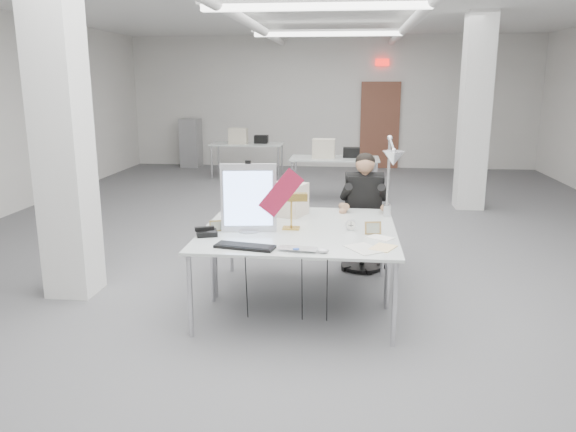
# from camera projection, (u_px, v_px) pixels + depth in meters

# --- Properties ---
(room_shell) EXTENTS (10.04, 14.04, 3.24)m
(room_shell) POSITION_uv_depth(u_px,v_px,m) (317.00, 114.00, 7.19)
(room_shell) COLOR #545457
(room_shell) RESTS_ON ground
(desk_main) EXTENTS (1.80, 0.90, 0.02)m
(desk_main) POSITION_uv_depth(u_px,v_px,m) (295.00, 242.00, 4.87)
(desk_main) COLOR silver
(desk_main) RESTS_ON room_shell
(desk_second) EXTENTS (1.80, 0.90, 0.02)m
(desk_second) POSITION_uv_depth(u_px,v_px,m) (303.00, 218.00, 5.74)
(desk_second) COLOR silver
(desk_second) RESTS_ON room_shell
(bg_desk_a) EXTENTS (1.60, 0.80, 0.02)m
(bg_desk_a) POSITION_uv_depth(u_px,v_px,m) (335.00, 159.00, 10.16)
(bg_desk_a) COLOR silver
(bg_desk_a) RESTS_ON room_shell
(bg_desk_b) EXTENTS (1.60, 0.80, 0.02)m
(bg_desk_b) POSITION_uv_depth(u_px,v_px,m) (247.00, 144.00, 12.50)
(bg_desk_b) COLOR silver
(bg_desk_b) RESTS_ON room_shell
(filing_cabinet) EXTENTS (0.45, 0.55, 1.20)m
(filing_cabinet) POSITION_uv_depth(u_px,v_px,m) (191.00, 143.00, 14.11)
(filing_cabinet) COLOR gray
(filing_cabinet) RESTS_ON room_shell
(office_chair) EXTENTS (0.55, 0.55, 1.04)m
(office_chair) POSITION_uv_depth(u_px,v_px,m) (363.00, 225.00, 6.36)
(office_chair) COLOR black
(office_chair) RESTS_ON room_shell
(seated_person) EXTENTS (0.56, 0.68, 0.96)m
(seated_person) POSITION_uv_depth(u_px,v_px,m) (364.00, 193.00, 6.23)
(seated_person) COLOR black
(seated_person) RESTS_ON office_chair
(monitor) EXTENTS (0.51, 0.12, 0.63)m
(monitor) POSITION_uv_depth(u_px,v_px,m) (249.00, 198.00, 5.10)
(monitor) COLOR silver
(monitor) RESTS_ON desk_main
(pennant) EXTENTS (0.41, 0.12, 0.45)m
(pennant) POSITION_uv_depth(u_px,v_px,m) (281.00, 193.00, 5.02)
(pennant) COLOR maroon
(pennant) RESTS_ON monitor
(keyboard) EXTENTS (0.52, 0.26, 0.02)m
(keyboard) POSITION_uv_depth(u_px,v_px,m) (245.00, 247.00, 4.66)
(keyboard) COLOR black
(keyboard) RESTS_ON desk_main
(laptop) EXTENTS (0.35, 0.25, 0.03)m
(laptop) POSITION_uv_depth(u_px,v_px,m) (296.00, 251.00, 4.54)
(laptop) COLOR #B9BABE
(laptop) RESTS_ON desk_main
(mouse) EXTENTS (0.10, 0.08, 0.04)m
(mouse) POSITION_uv_depth(u_px,v_px,m) (323.00, 251.00, 4.52)
(mouse) COLOR #B6B6BB
(mouse) RESTS_ON desk_main
(bankers_lamp) EXTENTS (0.35, 0.18, 0.38)m
(bankers_lamp) POSITION_uv_depth(u_px,v_px,m) (291.00, 209.00, 5.22)
(bankers_lamp) COLOR gold
(bankers_lamp) RESTS_ON desk_main
(desk_phone) EXTENTS (0.22, 0.21, 0.05)m
(desk_phone) POSITION_uv_depth(u_px,v_px,m) (207.00, 233.00, 5.03)
(desk_phone) COLOR black
(desk_phone) RESTS_ON desk_main
(picture_frame_left) EXTENTS (0.13, 0.08, 0.10)m
(picture_frame_left) POSITION_uv_depth(u_px,v_px,m) (216.00, 226.00, 5.18)
(picture_frame_left) COLOR #9C8543
(picture_frame_left) RESTS_ON desk_main
(picture_frame_right) EXTENTS (0.15, 0.06, 0.12)m
(picture_frame_right) POSITION_uv_depth(u_px,v_px,m) (373.00, 228.00, 5.07)
(picture_frame_right) COLOR #AE864B
(picture_frame_right) RESTS_ON desk_main
(desk_clock) EXTENTS (0.10, 0.04, 0.10)m
(desk_clock) POSITION_uv_depth(u_px,v_px,m) (351.00, 225.00, 5.21)
(desk_clock) COLOR silver
(desk_clock) RESTS_ON desk_main
(paper_stack_a) EXTENTS (0.35, 0.38, 0.01)m
(paper_stack_a) POSITION_uv_depth(u_px,v_px,m) (364.00, 249.00, 4.63)
(paper_stack_a) COLOR silver
(paper_stack_a) RESTS_ON desk_main
(paper_stack_b) EXTENTS (0.26, 0.29, 0.01)m
(paper_stack_b) POSITION_uv_depth(u_px,v_px,m) (383.00, 248.00, 4.66)
(paper_stack_b) COLOR #FBD896
(paper_stack_b) RESTS_ON desk_main
(paper_stack_c) EXTENTS (0.26, 0.24, 0.01)m
(paper_stack_c) POSITION_uv_depth(u_px,v_px,m) (380.00, 238.00, 4.96)
(paper_stack_c) COLOR white
(paper_stack_c) RESTS_ON desk_main
(beige_monitor) EXTENTS (0.44, 0.42, 0.33)m
(beige_monitor) POSITION_uv_depth(u_px,v_px,m) (288.00, 199.00, 5.79)
(beige_monitor) COLOR beige
(beige_monitor) RESTS_ON desk_second
(architect_lamp) EXTENTS (0.52, 0.79, 0.97)m
(architect_lamp) POSITION_uv_depth(u_px,v_px,m) (390.00, 173.00, 5.41)
(architect_lamp) COLOR #BAB9BE
(architect_lamp) RESTS_ON desk_second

